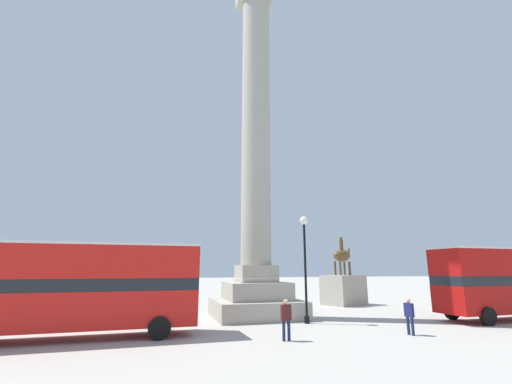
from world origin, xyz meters
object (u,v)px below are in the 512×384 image
object	(u,v)px
equestrian_statue	(343,286)
pedestrian_near_lamp	(286,317)
pedestrian_by_plinth	(409,314)
bus_b	(72,285)
monument_column	(256,174)
street_lamp	(305,255)
bus_a	(507,280)

from	to	relation	value
equestrian_statue	pedestrian_near_lamp	xyz separation A→B (m)	(-10.31, -13.00, -0.62)
equestrian_statue	pedestrian_by_plinth	bearing A→B (deg)	-130.50
pedestrian_near_lamp	bus_b	bearing A→B (deg)	158.20
monument_column	pedestrian_near_lamp	size ratio (longest dim) A/B	14.93
street_lamp	pedestrian_by_plinth	xyz separation A→B (m)	(3.31, -4.63, -2.96)
bus_b	monument_column	bearing A→B (deg)	23.92
monument_column	bus_a	world-z (taller)	monument_column
bus_b	street_lamp	bearing A→B (deg)	5.40
equestrian_statue	street_lamp	distance (m)	11.71
monument_column	bus_a	distance (m)	17.53
bus_a	street_lamp	world-z (taller)	street_lamp
bus_a	bus_b	world-z (taller)	bus_a
monument_column	pedestrian_near_lamp	distance (m)	11.54
equestrian_statue	pedestrian_by_plinth	distance (m)	14.01
bus_a	bus_b	distance (m)	25.12
bus_b	pedestrian_by_plinth	size ratio (longest dim) A/B	6.74
street_lamp	pedestrian_near_lamp	distance (m)	5.90
pedestrian_near_lamp	pedestrian_by_plinth	bearing A→B (deg)	-8.67
pedestrian_by_plinth	street_lamp	bearing A→B (deg)	21.87
equestrian_statue	pedestrian_by_plinth	world-z (taller)	equestrian_statue
bus_b	pedestrian_near_lamp	size ratio (longest dim) A/B	6.49
street_lamp	pedestrian_near_lamp	bearing A→B (deg)	-123.95
bus_b	pedestrian_near_lamp	bearing A→B (deg)	-18.01
pedestrian_near_lamp	pedestrian_by_plinth	world-z (taller)	pedestrian_near_lamp
bus_a	equestrian_statue	xyz separation A→B (m)	(-5.43, 10.89, -0.80)
bus_b	pedestrian_near_lamp	distance (m)	9.88
pedestrian_by_plinth	equestrian_statue	bearing A→B (deg)	-30.84
monument_column	bus_b	world-z (taller)	monument_column
street_lamp	equestrian_statue	bearing A→B (deg)	49.61
monument_column	equestrian_statue	bearing A→B (deg)	29.54
bus_a	pedestrian_near_lamp	xyz separation A→B (m)	(-15.74, -2.12, -1.42)
bus_a	equestrian_statue	bearing A→B (deg)	114.48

